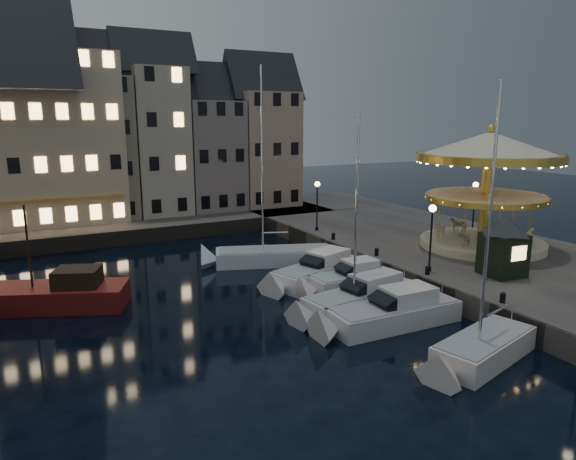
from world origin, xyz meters
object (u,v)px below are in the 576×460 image
bollard_b (427,270)px  motorboat_a (478,352)px  streetlamp_c (317,199)px  bollard_c (377,251)px  motorboat_c (358,299)px  motorboat_e (316,273)px  motorboat_b (388,315)px  streetlamp_d (475,200)px  ticket_kiosk (505,236)px  red_fishing_boat (55,296)px  streetlamp_b (431,228)px  carousel (488,168)px  bollard_d (333,236)px  bollard_a (503,297)px  motorboat_f (267,257)px  motorboat_d (346,282)px

bollard_b → motorboat_a: size_ratio=0.05×
streetlamp_c → bollard_c: size_ratio=7.32×
motorboat_c → motorboat_e: size_ratio=1.38×
motorboat_b → streetlamp_d: bearing=31.0°
bollard_b → ticket_kiosk: bearing=-29.3°
red_fishing_boat → bollard_c: bearing=-9.0°
motorboat_e → motorboat_c: bearing=-95.4°
streetlamp_b → carousel: carousel is taller
motorboat_a → carousel: bearing=41.6°
bollard_d → red_fishing_boat: (-20.19, -2.31, -0.89)m
motorboat_c → ticket_kiosk: (9.09, -1.99, 3.02)m
bollard_b → bollard_a: bearing=-90.0°
streetlamp_b → motorboat_f: size_ratio=0.32×
motorboat_e → bollard_a: bearing=-66.5°
bollard_b → bollard_d: 10.50m
bollard_b → motorboat_f: (-5.66, 10.77, -1.07)m
motorboat_a → streetlamp_c: bearing=77.3°
bollard_c → motorboat_e: 4.81m
bollard_b → motorboat_d: size_ratio=0.09×
streetlamp_c → streetlamp_d: bearing=-29.9°
motorboat_a → motorboat_c: bearing=96.4°
red_fishing_boat → carousel: (28.54, -4.86, 6.43)m
motorboat_c → motorboat_b: bearing=-89.3°
streetlamp_b → carousel: (7.75, 2.84, 3.13)m
streetlamp_c → streetlamp_d: same height
streetlamp_b → motorboat_b: bearing=-150.6°
motorboat_b → carousel: size_ratio=0.81×
motorboat_c → motorboat_d: bearing=68.6°
bollard_d → motorboat_a: size_ratio=0.05×
bollard_b → streetlamp_b: bearing=39.8°
streetlamp_d → motorboat_c: (-17.12, -7.69, -3.34)m
streetlamp_c → motorboat_a: size_ratio=0.37×
bollard_b → streetlamp_c: bearing=87.5°
motorboat_e → ticket_kiosk: 11.80m
motorboat_a → motorboat_b: bearing=99.1°
streetlamp_c → bollard_a: streetlamp_c is taller
streetlamp_c → motorboat_d: bearing=-112.5°
bollard_c → ticket_kiosk: size_ratio=0.14×
bollard_b → red_fishing_boat: 21.80m
red_fishing_boat → motorboat_d: bearing=-18.5°
bollard_b → motorboat_d: motorboat_d is taller
bollard_a → motorboat_c: bearing=134.5°
streetlamp_d → ticket_kiosk: (-8.02, -9.68, -0.32)m
streetlamp_c → motorboat_d: size_ratio=0.66×
motorboat_d → red_fishing_boat: 17.02m
streetlamp_d → motorboat_e: bearing=-172.5°
streetlamp_b → streetlamp_d: 13.29m
bollard_c → motorboat_e: motorboat_e is taller
motorboat_b → motorboat_d: (1.14, 5.56, -0.01)m
streetlamp_b → bollard_c: bearing=97.6°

